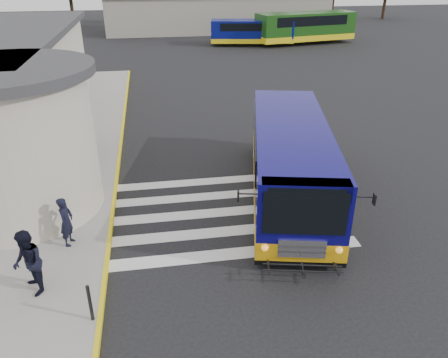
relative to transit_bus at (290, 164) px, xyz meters
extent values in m
plane|color=black|center=(-2.21, 0.06, -1.30)|extent=(140.00, 140.00, 0.00)
cube|color=yellow|center=(-6.26, 4.06, -1.22)|extent=(0.12, 34.00, 0.16)
cylinder|color=beige|center=(-9.21, 0.56, 1.10)|extent=(5.20, 5.20, 4.50)
cube|color=black|center=(-8.69, 5.06, -0.05)|extent=(0.08, 1.20, 2.20)
cube|color=#38383A|center=(-8.21, 5.06, 1.25)|extent=(1.20, 1.80, 0.12)
cube|color=silver|center=(-2.71, -3.14, -1.30)|extent=(8.00, 0.55, 0.01)
cube|color=silver|center=(-2.71, -1.94, -1.30)|extent=(8.00, 0.55, 0.01)
cube|color=silver|center=(-2.71, -0.74, -1.30)|extent=(8.00, 0.55, 0.01)
cube|color=silver|center=(-2.71, 0.46, -1.30)|extent=(8.00, 0.55, 0.01)
cube|color=silver|center=(-2.71, 1.66, -1.30)|extent=(8.00, 0.55, 0.01)
cube|color=gray|center=(3.79, 42.06, 0.70)|extent=(26.00, 8.00, 4.00)
cylinder|color=black|center=(-14.21, 50.06, 0.50)|extent=(0.44, 0.44, 3.60)
cylinder|color=black|center=(-4.21, 50.06, 0.50)|extent=(0.44, 0.44, 3.60)
cylinder|color=black|center=(5.79, 50.06, 0.50)|extent=(0.44, 0.44, 3.60)
cylinder|color=black|center=(13.79, 50.06, 0.50)|extent=(0.44, 0.44, 3.60)
cylinder|color=black|center=(21.79, 50.06, 0.50)|extent=(0.44, 0.44, 3.60)
cylinder|color=black|center=(29.79, 50.06, 0.50)|extent=(0.44, 0.44, 3.60)
cube|color=#0C085F|center=(0.01, 0.04, 0.26)|extent=(4.38, 9.24, 2.33)
cube|color=orange|center=(0.01, 0.04, -0.63)|extent=(4.41, 9.28, 0.55)
cube|color=black|center=(0.01, 0.04, -0.96)|extent=(4.40, 9.27, 0.22)
cube|color=black|center=(-0.98, -4.33, 0.63)|extent=(2.14, 0.54, 1.24)
cube|color=silver|center=(-0.98, -4.34, -0.46)|extent=(1.27, 0.34, 0.54)
cube|color=black|center=(-1.05, 1.09, 0.73)|extent=(1.48, 6.39, 0.89)
cube|color=black|center=(1.41, 0.53, 0.73)|extent=(1.48, 6.39, 0.89)
cylinder|color=black|center=(-1.71, -2.63, -0.83)|extent=(0.50, 0.99, 0.95)
cylinder|color=black|center=(0.42, -3.10, -0.83)|extent=(0.50, 0.99, 0.95)
cylinder|color=black|center=(-0.49, 2.79, -0.83)|extent=(0.50, 0.99, 0.95)
cylinder|color=black|center=(1.64, 2.31, -0.83)|extent=(0.50, 0.99, 0.95)
cube|color=black|center=(-2.63, -3.79, 1.03)|extent=(0.09, 0.18, 0.30)
cube|color=black|center=(0.75, -4.55, 1.03)|extent=(0.09, 0.18, 0.30)
imported|color=black|center=(-7.39, -2.00, -0.38)|extent=(0.49, 0.63, 1.54)
imported|color=black|center=(-7.97, -4.07, -0.26)|extent=(0.98, 1.07, 1.79)
cylinder|color=black|center=(-6.41, -5.32, -0.65)|extent=(0.08, 0.08, 1.00)
cube|color=#080F63|center=(5.71, 31.26, 0.10)|extent=(8.42, 3.61, 2.08)
cube|color=yellow|center=(5.71, 31.26, -0.74)|extent=(8.45, 3.65, 0.45)
cube|color=black|center=(5.71, 31.26, 0.60)|extent=(6.64, 3.35, 0.72)
cube|color=#184512|center=(11.31, 31.34, 0.45)|extent=(10.55, 4.79, 2.60)
cube|color=yellow|center=(11.31, 31.34, -0.60)|extent=(10.59, 4.83, 0.57)
cube|color=black|center=(11.31, 31.34, 1.07)|extent=(8.34, 4.40, 0.91)
camera|label=1|loc=(-4.62, -13.47, 6.46)|focal=35.00mm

